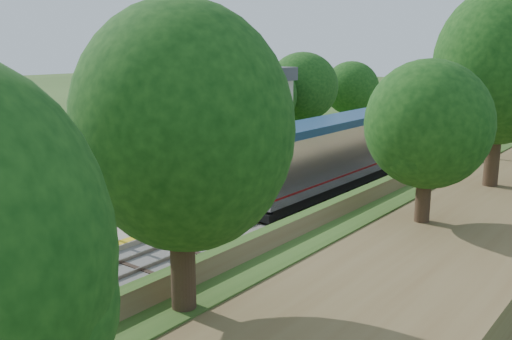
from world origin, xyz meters
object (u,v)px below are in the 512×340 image
Objects in this scene: lamppost_far at (135,195)px; signal_gantry at (500,93)px; station_building at (239,110)px; signal_platform at (111,165)px; lamppost_mid at (21,219)px; signal_farside at (437,135)px.

signal_gantry is at bearing 82.95° from lamppost_far.
station_building reaches higher than lamppost_far.
signal_platform is (-5.37, -48.57, -0.62)m from signal_gantry.
station_building is 1.38× the size of signal_platform.
station_building is 30.21m from lamppost_mid.
lamppost_far is 0.67× the size of signal_platform.
lamppost_mid is 6.43m from lamppost_far.
lamppost_mid is 0.77× the size of signal_platform.
signal_gantry is at bearing 97.29° from signal_farside.
signal_platform reaches higher than lamppost_mid.
signal_platform is at bearing -96.31° from signal_gantry.
station_building is 1.81× the size of lamppost_mid.
lamppost_far is at bearing -97.05° from signal_gantry.
signal_farside is at bearing 64.91° from signal_platform.
lamppost_mid is 4.95m from signal_platform.
signal_farside is (3.73, -29.14, -0.66)m from signal_gantry.
signal_farside is at bearing 68.41° from lamppost_mid.
station_building is at bearing 168.39° from signal_farside.
station_building is at bearing -123.38° from signal_gantry.
lamppost_mid is 1.14× the size of lamppost_far.
station_building is at bearing 116.13° from lamppost_far.
lamppost_mid is (10.68, -28.21, -1.58)m from station_building.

